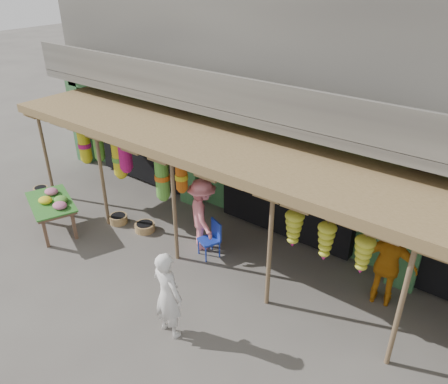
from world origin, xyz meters
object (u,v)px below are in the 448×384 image
Objects in this scene: flower_table at (52,203)px; person_front at (168,295)px; person_shopper at (202,215)px; blue_chair at (212,237)px; person_vendor at (388,265)px.

person_front is at bearing 12.45° from flower_table.
person_shopper is at bearing -57.68° from person_front.
person_vendor reaches higher than blue_chair.
person_vendor is (7.69, 2.46, 0.14)m from flower_table.
person_shopper is at bearing -175.27° from blue_chair.
blue_chair is 0.57m from person_shopper.
person_shopper is (-0.38, 0.12, 0.41)m from blue_chair.
person_shopper reaches higher than blue_chair.
person_front is at bearing -47.17° from blue_chair.
person_shopper is (-4.17, -0.72, -0.02)m from person_vendor.
person_front is 2.82m from person_shopper.
person_front is at bearing 38.20° from person_vendor.
blue_chair is 3.91m from person_vendor.
person_shopper reaches higher than person_front.
blue_chair is at bearing -161.45° from person_shopper.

